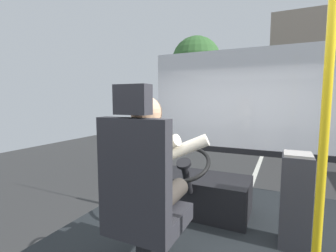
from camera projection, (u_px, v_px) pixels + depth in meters
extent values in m
cube|color=#303030|center=(265.00, 149.00, 10.14)|extent=(18.00, 44.00, 0.05)
cube|color=silver|center=(265.00, 148.00, 10.13)|extent=(0.12, 39.60, 0.00)
cube|color=black|center=(200.00, 246.00, 2.14)|extent=(2.60, 3.20, 0.06)
cylinder|color=black|center=(150.00, 250.00, 1.74)|extent=(0.20, 0.20, 0.35)
cube|color=#28282D|center=(149.00, 218.00, 1.72)|extent=(0.48, 0.48, 0.12)
cube|color=#28282D|center=(134.00, 171.00, 1.50)|extent=(0.48, 0.10, 0.66)
cube|color=#28282D|center=(133.00, 100.00, 1.45)|extent=(0.22, 0.10, 0.18)
cylinder|color=#332D28|center=(168.00, 196.00, 1.77)|extent=(0.14, 0.44, 0.14)
cylinder|color=#332D28|center=(147.00, 192.00, 1.85)|extent=(0.14, 0.44, 0.14)
cylinder|color=silver|center=(147.00, 170.00, 1.65)|extent=(0.31, 0.31, 0.59)
cube|color=#70934C|center=(158.00, 155.00, 1.79)|extent=(0.06, 0.01, 0.37)
sphere|color=tan|center=(146.00, 112.00, 1.61)|extent=(0.21, 0.21, 0.21)
cylinder|color=silver|center=(174.00, 153.00, 1.82)|extent=(0.53, 0.20, 0.30)
cylinder|color=silver|center=(152.00, 150.00, 1.90)|extent=(0.53, 0.20, 0.30)
cube|color=black|center=(198.00, 193.00, 2.73)|extent=(1.10, 0.56, 0.40)
cylinder|color=black|center=(187.00, 178.00, 2.37)|extent=(0.07, 0.23, 0.36)
torus|color=black|center=(184.00, 163.00, 2.27)|extent=(0.50, 0.46, 0.26)
cylinder|color=black|center=(184.00, 163.00, 2.27)|extent=(0.14, 0.14, 0.09)
cylinder|color=gold|center=(325.00, 127.00, 1.21)|extent=(0.04, 0.04, 2.22)
cube|color=#333338|center=(295.00, 201.00, 2.05)|extent=(0.24, 0.27, 0.79)
cube|color=#9E9993|center=(298.00, 154.00, 2.01)|extent=(0.21, 0.24, 0.02)
cube|color=silver|center=(237.00, 99.00, 3.46)|extent=(2.50, 0.01, 1.40)
cube|color=black|center=(235.00, 150.00, 3.54)|extent=(2.50, 0.08, 0.08)
cylinder|color=#4C3828|center=(196.00, 107.00, 13.27)|extent=(0.30, 0.30, 3.20)
sphere|color=#34612D|center=(196.00, 61.00, 13.00)|extent=(2.60, 2.60, 2.60)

